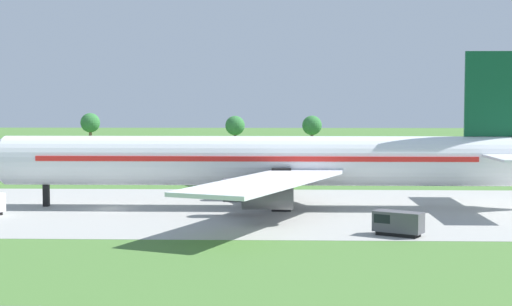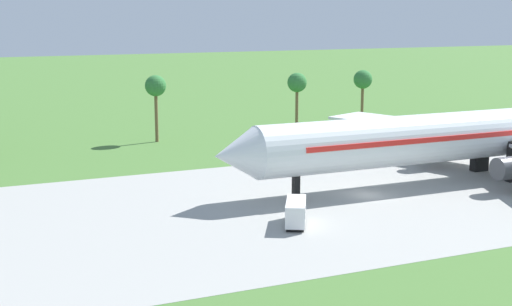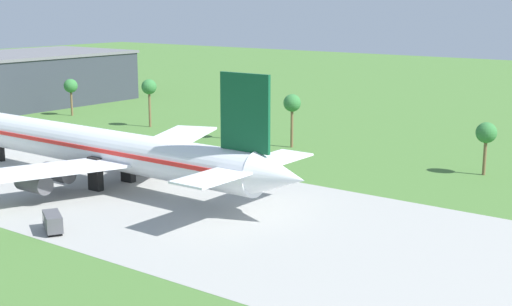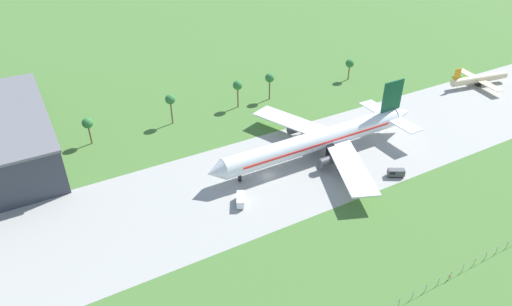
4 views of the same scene
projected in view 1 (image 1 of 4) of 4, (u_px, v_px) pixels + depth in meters
The scene contains 5 objects.
ground_plane at pixel (111, 209), 99.55m from camera, with size 600.00×600.00×0.00m, color #477233.
taxiway_strip at pixel (111, 209), 99.55m from camera, with size 320.00×44.00×0.02m.
jet_airliner at pixel (270, 161), 100.43m from camera, with size 77.92×61.00×19.96m.
baggage_tug at pixel (397, 223), 79.54m from camera, with size 5.29×4.21×2.49m.
palm_tree_row at pixel (219, 129), 144.16m from camera, with size 113.63×3.60×11.46m.
Camera 1 is at (21.63, -98.21, 13.69)m, focal length 55.00 mm.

